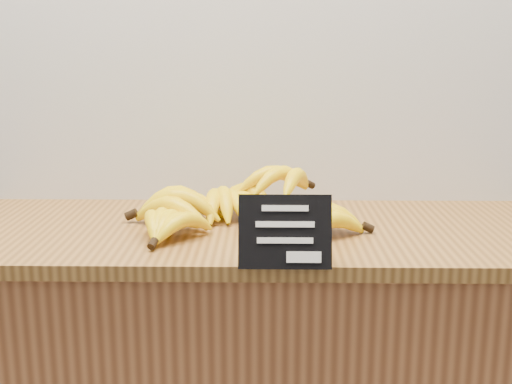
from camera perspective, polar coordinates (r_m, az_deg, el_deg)
name	(u,v)px	position (r m, az deg, el deg)	size (l,w,h in m)	color
counter_top	(256,233)	(1.44, 0.03, -3.64)	(1.36, 0.54, 0.03)	olive
chalkboard_sign	(285,232)	(1.16, 2.59, -3.57)	(0.17, 0.01, 0.13)	black
banana_pile	(237,207)	(1.44, -1.74, -1.32)	(0.54, 0.37, 0.11)	yellow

